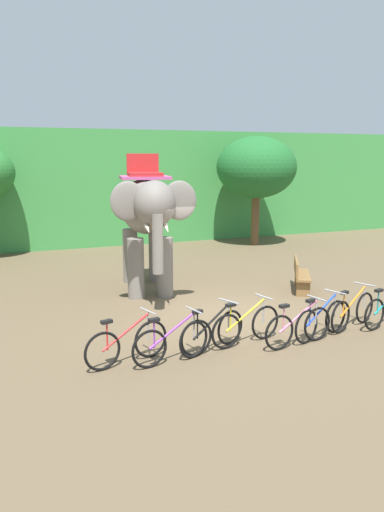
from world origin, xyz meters
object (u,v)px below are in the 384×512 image
Objects in this scene: elephant at (147,213)px; bike_orange at (353,311)px; bike_black at (212,332)px; bike_purple at (173,342)px; tree_far_right at (256,168)px; bike_pink at (299,327)px; bike_red at (127,343)px; bike_blue at (321,320)px; wooden_bench at (300,274)px; bike_yellow at (246,325)px.

elephant is 2.62× the size of bike_orange.
bike_black is at bearing -91.97° from elephant.
tree_far_right is at bearing 54.39° from bike_purple.
bike_pink is at bearing -72.91° from elephant.
tree_far_right reaches higher than bike_red.
wooden_bench is (1.74, 3.35, 0.09)m from bike_blue.
bike_yellow and bike_blue have the same top height.
bike_yellow is at bearing 1.61° from bike_red.
elephant is at bearing 88.03° from bike_black.
bike_purple is (0.80, -0.24, 0.00)m from bike_red.
bike_pink is 4.27m from wooden_bench.
wooden_bench is (4.99, 3.37, 0.09)m from bike_purple.
bike_red is at bearing -129.03° from tree_far_right.
tree_far_right is 13.23m from bike_purple.
elephant reaches higher than bike_red.
bike_yellow is 0.99× the size of bike_pink.
bike_blue is at bearing -165.85° from bike_orange.
bike_purple is at bearing -176.23° from bike_orange.
bike_purple is at bearing -125.61° from tree_far_right.
bike_pink and bike_blue have the same top height.
wooden_bench is at bearing -20.75° from elephant.
elephant is 5.90m from bike_orange.
bike_purple is 2.59m from bike_pink.
bike_orange is (1.02, 0.26, 0.00)m from bike_blue.
bike_blue is (3.25, 0.02, 0.00)m from bike_purple.
bike_red is at bearing -178.39° from bike_yellow.
bike_blue is (-4.27, -10.48, -2.86)m from tree_far_right.
tree_far_right reaches higher than bike_yellow.
elephant is 4.95m from bike_yellow.
bike_blue is 1.10× the size of wooden_bench.
wooden_bench is at bearing 37.49° from bike_black.
bike_orange is (-3.25, -10.22, -2.86)m from tree_far_right.
tree_far_right is 12.09m from bike_pink.
elephant is 5.00m from bike_black.
elephant reaches higher than bike_black.
bike_red is at bearing -111.61° from elephant.
bike_purple is at bearing -16.56° from bike_red.
bike_blue is at bearing -10.06° from bike_yellow.
bike_yellow is (1.66, 0.31, 0.00)m from bike_purple.
bike_purple and bike_blue have the same top height.
bike_pink is 1.14× the size of wooden_bench.
tree_far_right is 12.10m from bike_yellow.
bike_yellow and bike_pink have the same top height.
bike_black is 0.95× the size of bike_pink.
bike_pink is at bearing -165.45° from bike_orange.
wooden_bench is at bearing 76.88° from bike_orange.
bike_blue is at bearing 15.17° from bike_pink.
bike_red is 0.99× the size of bike_purple.
elephant is at bearing -139.04° from tree_far_right.
bike_black is 2.38m from bike_blue.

